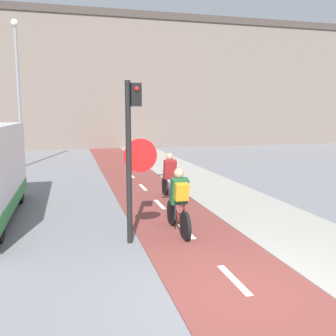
{
  "coord_description": "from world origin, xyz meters",
  "views": [
    {
      "loc": [
        -2.4,
        -4.58,
        2.62
      ],
      "look_at": [
        0.0,
        4.56,
        1.2
      ],
      "focal_mm": 40.0,
      "sensor_mm": 36.0,
      "label": 1
    }
  ],
  "objects_px": {
    "street_lamp_far": "(18,78)",
    "cyclist_near": "(179,202)",
    "traffic_light_pole": "(133,145)",
    "cyclist_far": "(170,178)"
  },
  "relations": [
    {
      "from": "cyclist_near",
      "to": "cyclist_far",
      "type": "relative_size",
      "value": 1.02
    },
    {
      "from": "cyclist_near",
      "to": "cyclist_far",
      "type": "distance_m",
      "value": 3.2
    },
    {
      "from": "street_lamp_far",
      "to": "cyclist_far",
      "type": "xyz_separation_m",
      "value": [
        5.1,
        -8.45,
        -3.52
      ]
    },
    {
      "from": "street_lamp_far",
      "to": "cyclist_near",
      "type": "height_order",
      "value": "street_lamp_far"
    },
    {
      "from": "street_lamp_far",
      "to": "cyclist_near",
      "type": "distance_m",
      "value": 12.9
    },
    {
      "from": "street_lamp_far",
      "to": "cyclist_far",
      "type": "relative_size",
      "value": 4.17
    },
    {
      "from": "cyclist_near",
      "to": "cyclist_far",
      "type": "xyz_separation_m",
      "value": [
        0.63,
        3.14,
        -0.04
      ]
    },
    {
      "from": "traffic_light_pole",
      "to": "cyclist_near",
      "type": "relative_size",
      "value": 1.92
    },
    {
      "from": "traffic_light_pole",
      "to": "cyclist_far",
      "type": "height_order",
      "value": "traffic_light_pole"
    },
    {
      "from": "cyclist_near",
      "to": "cyclist_far",
      "type": "bearing_deg",
      "value": 78.7
    }
  ]
}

